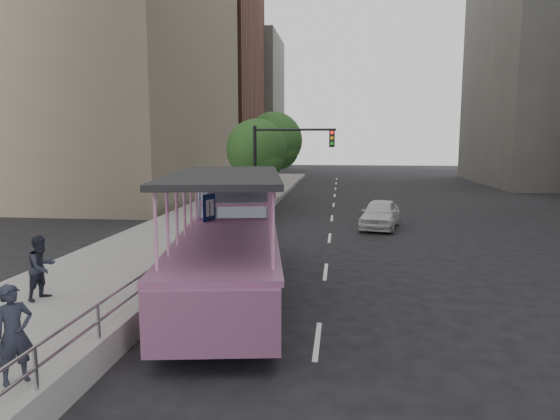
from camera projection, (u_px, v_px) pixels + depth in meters
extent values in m
plane|color=black|center=(283.00, 309.00, 13.27)|extent=(160.00, 160.00, 0.00)
cube|color=#A4A49F|center=(188.00, 232.00, 23.77)|extent=(5.50, 80.00, 0.30)
cube|color=#9A9A95|center=(191.00, 269.00, 15.55)|extent=(0.24, 30.00, 0.36)
cylinder|color=#B2B2B7|center=(36.00, 368.00, 7.61)|extent=(0.07, 0.07, 0.70)
cylinder|color=#B2B2B7|center=(98.00, 321.00, 9.57)|extent=(0.07, 0.07, 0.70)
cylinder|color=#B2B2B7|center=(140.00, 291.00, 11.54)|extent=(0.07, 0.07, 0.70)
cylinder|color=#B2B2B7|center=(169.00, 269.00, 13.51)|extent=(0.07, 0.07, 0.70)
cylinder|color=#B2B2B7|center=(191.00, 253.00, 15.47)|extent=(0.07, 0.07, 0.70)
cylinder|color=#B2B2B7|center=(208.00, 240.00, 17.44)|extent=(0.07, 0.07, 0.70)
cylinder|color=#B2B2B7|center=(221.00, 230.00, 19.41)|extent=(0.07, 0.07, 0.70)
cylinder|color=#B2B2B7|center=(232.00, 222.00, 21.37)|extent=(0.07, 0.07, 0.70)
cylinder|color=#B2B2B7|center=(242.00, 215.00, 23.34)|extent=(0.07, 0.07, 0.70)
cylinder|color=#B2B2B7|center=(249.00, 209.00, 25.31)|extent=(0.07, 0.07, 0.70)
cylinder|color=#B2B2B7|center=(191.00, 253.00, 15.47)|extent=(0.06, 22.00, 0.06)
cylinder|color=#B2B2B7|center=(191.00, 242.00, 15.43)|extent=(0.06, 22.00, 0.06)
cylinder|color=black|center=(165.00, 328.00, 10.71)|extent=(0.51, 0.98, 0.94)
cylinder|color=black|center=(271.00, 326.00, 10.79)|extent=(0.51, 0.98, 0.94)
cylinder|color=black|center=(185.00, 288.00, 13.60)|extent=(0.51, 0.98, 0.94)
cylinder|color=black|center=(269.00, 287.00, 13.68)|extent=(0.51, 0.98, 0.94)
cylinder|color=black|center=(199.00, 262.00, 16.49)|extent=(0.51, 0.98, 0.94)
cylinder|color=black|center=(268.00, 261.00, 16.57)|extent=(0.51, 0.98, 0.94)
cube|color=#E893C8|center=(228.00, 264.00, 13.77)|extent=(3.92, 8.86, 1.30)
cube|color=#E893C8|center=(237.00, 225.00, 18.69)|extent=(2.87, 2.59, 1.63)
cylinder|color=#E893C8|center=(238.00, 213.00, 19.52)|extent=(2.54, 1.11, 2.45)
cube|color=#8F537C|center=(212.00, 322.00, 9.38)|extent=(2.63, 0.77, 1.30)
cube|color=#8F537C|center=(227.00, 239.00, 13.67)|extent=(4.09, 9.19, 0.13)
cube|color=#272729|center=(225.00, 176.00, 13.01)|extent=(3.81, 7.24, 0.15)
cube|color=gray|center=(234.00, 202.00, 16.73)|extent=(2.40, 0.59, 1.09)
cube|color=#E893C8|center=(234.00, 209.00, 17.24)|extent=(2.43, 1.39, 0.52)
imported|color=white|center=(380.00, 214.00, 25.56)|extent=(2.57, 4.56, 1.46)
imported|color=#222533|center=(14.00, 334.00, 8.53)|extent=(0.71, 0.76, 1.75)
imported|color=#222533|center=(42.00, 267.00, 13.11)|extent=(0.84, 0.97, 1.70)
cylinder|color=black|center=(210.00, 239.00, 16.39)|extent=(0.08, 0.08, 2.48)
cube|color=#0B1C52|center=(209.00, 208.00, 16.24)|extent=(0.26, 0.57, 0.89)
cube|color=white|center=(210.00, 208.00, 16.24)|extent=(0.17, 0.37, 0.55)
cylinder|color=black|center=(255.00, 177.00, 25.55)|extent=(0.18, 0.18, 5.20)
cylinder|color=black|center=(294.00, 130.00, 24.98)|extent=(4.20, 0.12, 0.12)
cube|color=black|center=(332.00, 139.00, 24.81)|extent=(0.28, 0.22, 0.85)
sphere|color=red|center=(332.00, 133.00, 24.65)|extent=(0.16, 0.16, 0.16)
cylinder|color=#312416|center=(257.00, 191.00, 29.20)|extent=(0.22, 0.22, 3.08)
sphere|color=#2B5B24|center=(257.00, 149.00, 28.86)|extent=(3.52, 3.52, 3.52)
sphere|color=#2B5B24|center=(263.00, 159.00, 28.60)|extent=(2.42, 2.42, 2.42)
cylinder|color=#312416|center=(274.00, 180.00, 35.05)|extent=(0.22, 0.22, 3.47)
sphere|color=#2B5B24|center=(274.00, 140.00, 34.67)|extent=(3.97, 3.97, 3.97)
sphere|color=#2B5B24|center=(279.00, 150.00, 34.41)|extent=(2.73, 2.73, 2.73)
cube|color=brown|center=(182.00, 70.00, 60.82)|extent=(18.00, 16.00, 26.00)
cube|color=slate|center=(228.00, 104.00, 76.73)|extent=(16.00, 14.00, 20.00)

